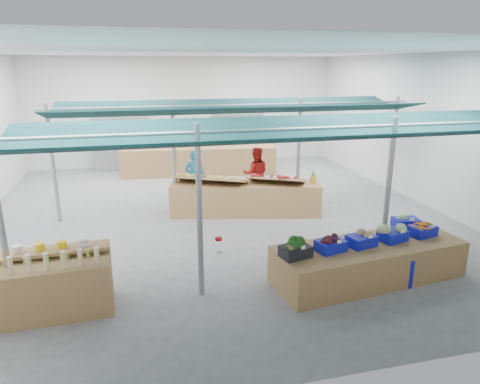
# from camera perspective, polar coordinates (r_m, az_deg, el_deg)

# --- Properties ---
(floor) EXTENTS (13.00, 13.00, 0.00)m
(floor) POSITION_cam_1_polar(r_m,az_deg,el_deg) (11.52, -3.23, -3.08)
(floor) COLOR slate
(floor) RESTS_ON ground
(hall) EXTENTS (13.00, 13.00, 13.00)m
(hall) POSITION_cam_1_polar(r_m,az_deg,el_deg) (12.33, -4.68, 10.82)
(hall) COLOR silver
(hall) RESTS_ON ground
(pole_grid) EXTENTS (10.00, 4.60, 3.00)m
(pole_grid) POSITION_cam_1_polar(r_m,az_deg,el_deg) (9.55, 2.97, 4.10)
(pole_grid) COLOR gray
(pole_grid) RESTS_ON floor
(awnings) EXTENTS (9.50, 7.08, 0.30)m
(awnings) POSITION_cam_1_polar(r_m,az_deg,el_deg) (9.39, 3.06, 9.88)
(awnings) COLOR black
(awnings) RESTS_ON pole_grid
(back_shelving_left) EXTENTS (2.00, 0.50, 2.00)m
(back_shelving_left) POSITION_cam_1_polar(r_m,az_deg,el_deg) (16.93, -15.48, 6.22)
(back_shelving_left) COLOR #B23F33
(back_shelving_left) RESTS_ON floor
(back_shelving_right) EXTENTS (2.00, 0.50, 2.00)m
(back_shelving_right) POSITION_cam_1_polar(r_m,az_deg,el_deg) (17.37, -0.40, 7.07)
(back_shelving_right) COLOR #B23F33
(back_shelving_right) RESTS_ON floor
(bottle_shelf) EXTENTS (2.03, 1.26, 1.16)m
(bottle_shelf) POSITION_cam_1_polar(r_m,az_deg,el_deg) (7.69, -24.24, -11.22)
(bottle_shelf) COLOR olive
(bottle_shelf) RESTS_ON floor
(veg_counter) EXTENTS (3.71, 1.62, 0.70)m
(veg_counter) POSITION_cam_1_polar(r_m,az_deg,el_deg) (8.44, 16.75, -8.85)
(veg_counter) COLOR olive
(veg_counter) RESTS_ON floor
(fruit_counter) EXTENTS (4.07, 1.84, 0.85)m
(fruit_counter) POSITION_cam_1_polar(r_m,az_deg,el_deg) (11.52, 0.71, -0.82)
(fruit_counter) COLOR olive
(fruit_counter) RESTS_ON floor
(far_counter) EXTENTS (5.66, 1.74, 1.00)m
(far_counter) POSITION_cam_1_polar(r_m,az_deg,el_deg) (15.84, -5.50, 4.22)
(far_counter) COLOR olive
(far_counter) RESTS_ON floor
(crate_stack) EXTENTS (0.52, 0.42, 0.55)m
(crate_stack) POSITION_cam_1_polar(r_m,az_deg,el_deg) (8.58, 21.95, -9.53)
(crate_stack) COLOR #0F15A6
(crate_stack) RESTS_ON floor
(vendor_left) EXTENTS (0.65, 0.50, 1.58)m
(vendor_left) POSITION_cam_1_polar(r_m,az_deg,el_deg) (12.24, -6.01, 1.93)
(vendor_left) COLOR #18719F
(vendor_left) RESTS_ON floor
(vendor_right) EXTENTS (0.89, 0.76, 1.58)m
(vendor_right) POSITION_cam_1_polar(r_m,az_deg,el_deg) (12.60, 2.13, 2.42)
(vendor_right) COLOR maroon
(vendor_right) RESTS_ON floor
(crate_broccoli) EXTENTS (0.57, 0.46, 0.35)m
(crate_broccoli) POSITION_cam_1_polar(r_m,az_deg,el_deg) (7.44, 7.43, -7.46)
(crate_broccoli) COLOR black
(crate_broccoli) RESTS_ON veg_counter
(crate_beets) EXTENTS (0.57, 0.46, 0.29)m
(crate_beets) POSITION_cam_1_polar(r_m,az_deg,el_deg) (7.78, 12.01, -6.79)
(crate_beets) COLOR #0F15A6
(crate_beets) RESTS_ON veg_counter
(crate_celeriac) EXTENTS (0.57, 0.46, 0.31)m
(crate_celeriac) POSITION_cam_1_polar(r_m,az_deg,el_deg) (8.13, 15.90, -5.97)
(crate_celeriac) COLOR #0F15A6
(crate_celeriac) RESTS_ON veg_counter
(crate_cabbage) EXTENTS (0.57, 0.46, 0.35)m
(crate_cabbage) POSITION_cam_1_polar(r_m,az_deg,el_deg) (8.54, 19.72, -5.12)
(crate_cabbage) COLOR #0F15A6
(crate_cabbage) RESTS_ON veg_counter
(crate_carrots) EXTENTS (0.57, 0.46, 0.29)m
(crate_carrots) POSITION_cam_1_polar(r_m,az_deg,el_deg) (9.01, 23.12, -4.69)
(crate_carrots) COLOR #0F15A6
(crate_carrots) RESTS_ON veg_counter
(sparrow) EXTENTS (0.12, 0.09, 0.11)m
(sparrow) POSITION_cam_1_polar(r_m,az_deg,el_deg) (7.24, 6.78, -7.38)
(sparrow) COLOR brown
(sparrow) RESTS_ON crate_broccoli
(pole_ribbon) EXTENTS (0.12, 0.12, 0.28)m
(pole_ribbon) POSITION_cam_1_polar(r_m,az_deg,el_deg) (7.15, -2.86, -6.44)
(pole_ribbon) COLOR red
(pole_ribbon) RESTS_ON pole_grid
(apple_heap_yellow) EXTENTS (2.01, 1.48, 0.27)m
(apple_heap_yellow) POSITION_cam_1_polar(r_m,az_deg,el_deg) (11.29, -4.06, 1.89)
(apple_heap_yellow) COLOR #997247
(apple_heap_yellow) RESTS_ON fruit_counter
(apple_heap_red) EXTENTS (1.65, 1.30, 0.27)m
(apple_heap_red) POSITION_cam_1_polar(r_m,az_deg,el_deg) (11.31, 4.80, 1.90)
(apple_heap_red) COLOR #997247
(apple_heap_red) RESTS_ON fruit_counter
(pineapple) EXTENTS (0.14, 0.14, 0.39)m
(pineapple) POSITION_cam_1_polar(r_m,az_deg,el_deg) (11.44, 9.75, 1.96)
(pineapple) COLOR #8C6019
(pineapple) RESTS_ON fruit_counter
(crate_extra) EXTENTS (0.54, 0.44, 0.32)m
(crate_extra) POSITION_cam_1_polar(r_m,az_deg,el_deg) (9.30, 21.27, -3.59)
(crate_extra) COLOR #0F15A6
(crate_extra) RESTS_ON veg_counter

